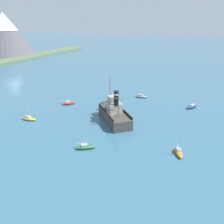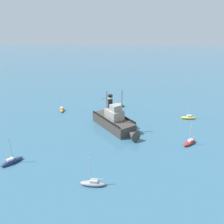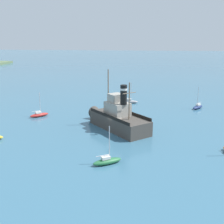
% 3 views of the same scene
% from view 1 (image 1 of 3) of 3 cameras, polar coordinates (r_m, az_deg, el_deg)
% --- Properties ---
extents(ground_plane, '(600.00, 600.00, 0.00)m').
position_cam_1_polar(ground_plane, '(55.30, -0.48, -2.60)').
color(ground_plane, '#38667F').
extents(old_tugboat, '(12.86, 12.26, 9.90)m').
position_cam_1_polar(old_tugboat, '(55.81, 0.40, -0.33)').
color(old_tugboat, '#423D38').
rests_on(old_tugboat, ground).
extents(sailboat_green, '(3.03, 3.77, 4.90)m').
position_cam_1_polar(sailboat_green, '(44.80, -6.41, -8.34)').
color(sailboat_green, '#286B3D').
rests_on(sailboat_green, ground).
extents(sailboat_navy, '(3.74, 3.08, 4.90)m').
position_cam_1_polar(sailboat_navy, '(67.53, 18.58, 1.21)').
color(sailboat_navy, navy).
rests_on(sailboat_navy, ground).
extents(sailboat_grey, '(1.34, 3.86, 4.90)m').
position_cam_1_polar(sailboat_grey, '(73.25, 7.03, 3.77)').
color(sailboat_grey, gray).
rests_on(sailboat_grey, ground).
extents(sailboat_orange, '(3.93, 2.47, 4.90)m').
position_cam_1_polar(sailboat_orange, '(44.60, 15.74, -9.25)').
color(sailboat_orange, orange).
rests_on(sailboat_orange, ground).
extents(sailboat_red, '(3.49, 3.43, 4.90)m').
position_cam_1_polar(sailboat_red, '(67.92, -10.40, 2.13)').
color(sailboat_red, '#B22823').
rests_on(sailboat_red, ground).
extents(sailboat_yellow, '(1.52, 3.90, 4.90)m').
position_cam_1_polar(sailboat_yellow, '(59.86, -19.37, -1.50)').
color(sailboat_yellow, gold).
rests_on(sailboat_yellow, ground).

